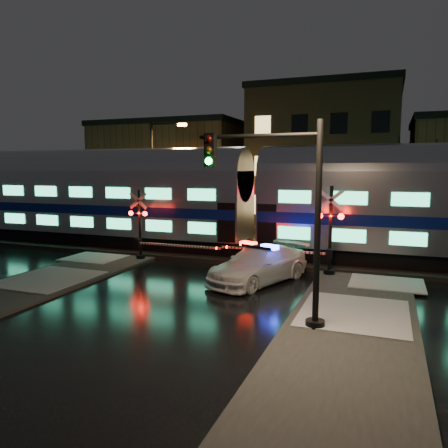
{
  "coord_description": "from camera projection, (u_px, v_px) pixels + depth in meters",
  "views": [
    {
      "loc": [
        7.43,
        -17.83,
        4.95
      ],
      "look_at": [
        -0.27,
        2.5,
        2.2
      ],
      "focal_mm": 35.0,
      "sensor_mm": 36.0,
      "label": 1
    }
  ],
  "objects": [
    {
      "name": "train",
      "position": [
        255.0,
        198.0,
        23.78
      ],
      "size": [
        51.0,
        3.12,
        5.92
      ],
      "color": "black",
      "rests_on": "ballast"
    },
    {
      "name": "ballast",
      "position": [
        244.0,
        256.0,
        24.4
      ],
      "size": [
        90.0,
        4.2,
        0.24
      ],
      "primitive_type": "cube",
      "color": "black",
      "rests_on": "ground"
    },
    {
      "name": "police_car",
      "position": [
        259.0,
        265.0,
        19.09
      ],
      "size": [
        4.03,
        5.83,
        1.74
      ],
      "rotation": [
        0.0,
        0.0,
        -0.38
      ],
      "color": "silver",
      "rests_on": "ground"
    },
    {
      "name": "streetlight",
      "position": [
        156.0,
        172.0,
        30.28
      ],
      "size": [
        2.74,
        0.29,
        8.19
      ],
      "color": "black",
      "rests_on": "ground"
    },
    {
      "name": "traffic_light",
      "position": [
        285.0,
        220.0,
        13.38
      ],
      "size": [
        4.13,
        0.73,
        6.39
      ],
      "rotation": [
        0.0,
        0.0,
        0.04
      ],
      "color": "black",
      "rests_on": "ground"
    },
    {
      "name": "ground",
      "position": [
        210.0,
        279.0,
        19.77
      ],
      "size": [
        120.0,
        120.0,
        0.0
      ],
      "primitive_type": "plane",
      "color": "black",
      "rests_on": "ground"
    },
    {
      "name": "building_left",
      "position": [
        175.0,
        173.0,
        44.19
      ],
      "size": [
        14.0,
        10.0,
        9.0
      ],
      "primitive_type": "cube",
      "color": "#533120",
      "rests_on": "ground"
    },
    {
      "name": "crossing_signal_right",
      "position": [
        322.0,
        239.0,
        20.07
      ],
      "size": [
        5.91,
        0.66,
        4.19
      ],
      "color": "black",
      "rests_on": "ground"
    },
    {
      "name": "building_mid",
      "position": [
        326.0,
        160.0,
        39.22
      ],
      "size": [
        12.0,
        11.0,
        11.5
      ],
      "primitive_type": "cube",
      "color": "brown",
      "rests_on": "ground"
    },
    {
      "name": "crossing_signal_left",
      "position": [
        145.0,
        232.0,
        23.37
      ],
      "size": [
        5.42,
        0.64,
        3.84
      ],
      "color": "black",
      "rests_on": "ground"
    },
    {
      "name": "sidewalk_right",
      "position": [
        345.0,
        349.0,
        11.92
      ],
      "size": [
        4.0,
        20.0,
        0.12
      ],
      "primitive_type": "cube",
      "color": "#2D2D2D",
      "rests_on": "ground"
    }
  ]
}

